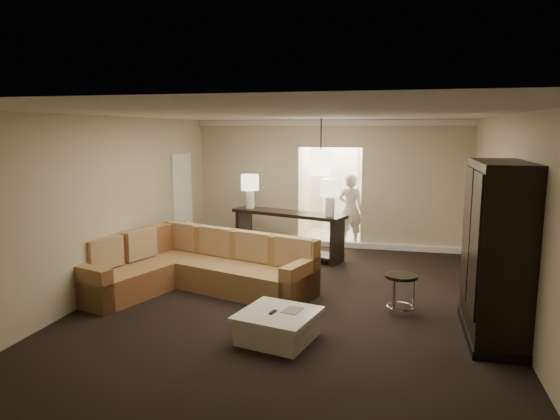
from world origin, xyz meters
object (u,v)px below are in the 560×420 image
(console_table, at_px, (288,230))
(armoire, at_px, (496,255))
(drink_table, at_px, (401,286))
(sectional_sofa, at_px, (192,267))
(person, at_px, (351,206))
(coffee_table, at_px, (278,326))

(console_table, relative_size, armoire, 1.12)
(console_table, relative_size, drink_table, 4.32)
(sectional_sofa, xyz_separation_m, drink_table, (3.30, -0.32, 0.04))
(armoire, height_order, drink_table, armoire)
(armoire, bearing_deg, person, 115.15)
(sectional_sofa, height_order, armoire, armoire)
(drink_table, distance_m, person, 4.40)
(coffee_table, height_order, armoire, armoire)
(coffee_table, bearing_deg, sectional_sofa, 138.84)
(sectional_sofa, bearing_deg, person, 78.78)
(coffee_table, height_order, console_table, console_table)
(coffee_table, distance_m, drink_table, 1.96)
(armoire, bearing_deg, coffee_table, -164.26)
(armoire, xyz_separation_m, person, (-2.24, 4.77, -0.17))
(armoire, distance_m, person, 5.27)
(armoire, bearing_deg, drink_table, 154.09)
(sectional_sofa, height_order, coffee_table, sectional_sofa)
(sectional_sofa, xyz_separation_m, armoire, (4.41, -0.86, 0.69))
(sectional_sofa, bearing_deg, drink_table, 12.31)
(drink_table, bearing_deg, armoire, -25.91)
(armoire, relative_size, person, 1.24)
(sectional_sofa, bearing_deg, console_table, 84.70)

